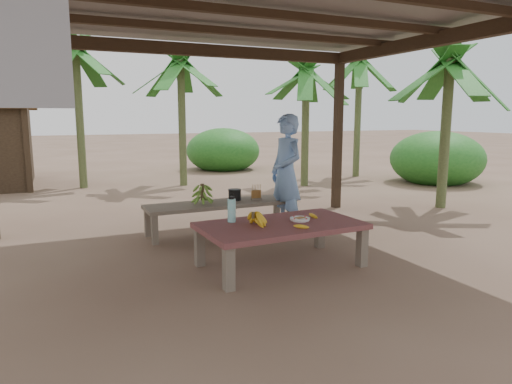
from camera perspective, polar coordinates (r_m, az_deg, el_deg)
name	(u,v)px	position (r m, az deg, el deg)	size (l,w,h in m)	color
ground	(246,261)	(5.42, -1.29, -8.67)	(80.00, 80.00, 0.00)	brown
pavilion	(244,13)	(5.25, -1.49, 21.45)	(6.60, 5.60, 2.95)	black
work_table	(281,229)	(5.15, 3.12, -4.61)	(1.84, 1.08, 0.50)	brown
bench	(221,206)	(6.66, -4.36, -1.76)	(2.21, 0.63, 0.45)	brown
ripe_banana_bunch	(253,218)	(4.99, -0.35, -3.31)	(0.28, 0.24, 0.17)	gold
plate	(300,219)	(5.28, 5.51, -3.38)	(0.23, 0.23, 0.04)	white
loose_banana_front	(301,227)	(4.91, 5.68, -4.32)	(0.04, 0.17, 0.04)	gold
loose_banana_side	(313,216)	(5.44, 7.17, -2.98)	(0.04, 0.16, 0.04)	gold
water_flask	(232,209)	(5.18, -3.06, -2.20)	(0.09, 0.09, 0.34)	#41CACB
green_banana_stalk	(202,193)	(6.53, -6.71, -0.17)	(0.27, 0.27, 0.30)	#598C2D
cooking_pot	(235,195)	(6.79, -2.68, -0.38)	(0.19, 0.19, 0.16)	black
skewer_rack	(256,192)	(6.79, 0.02, -0.01)	(0.18, 0.08, 0.24)	#A57F47
woman	(286,173)	(6.72, 3.80, 2.38)	(0.63, 0.41, 1.72)	#7BA7E9
banana_plant_ne	(306,82)	(11.18, 6.28, 13.56)	(1.80, 1.80, 2.98)	#596638
banana_plant_n	(181,72)	(11.34, -9.38, 14.56)	(1.80, 1.80, 3.21)	#596638
banana_plant_nw	(76,60)	(11.59, -21.59, 15.12)	(1.80, 1.80, 3.46)	#596638
banana_plant_e	(449,75)	(9.10, 23.02, 13.36)	(1.80, 1.80, 2.90)	#596638
banana_plant_far	(359,70)	(13.23, 12.80, 14.63)	(1.80, 1.80, 3.43)	#596638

